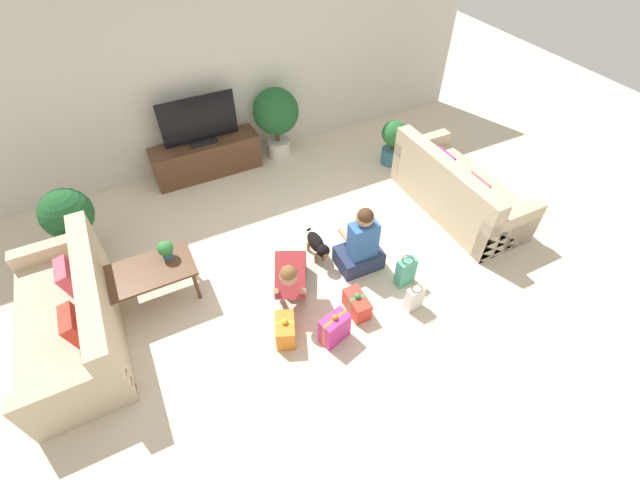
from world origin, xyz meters
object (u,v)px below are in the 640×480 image
tv (199,123)px  potted_plant_corner_right (393,140)px  person_sitting (361,246)px  sofa_left (74,320)px  tv_console (207,158)px  potted_plant_back_right (276,115)px  person_kneeling (292,275)px  gift_bag_a (405,272)px  potted_plant_corner_left (68,216)px  gift_box_c (334,328)px  gift_box_b (285,330)px  sofa_right (457,191)px  coffee_table (147,274)px  gift_bag_b (414,298)px  gift_box_a (357,304)px  dog (318,245)px  tabletop_plant (166,249)px

tv → potted_plant_corner_right: 2.87m
person_sitting → sofa_left: bearing=-6.2°
tv_console → potted_plant_back_right: 1.22m
potted_plant_back_right → person_kneeling: 2.87m
gift_bag_a → potted_plant_corner_left: bearing=145.7°
gift_box_c → gift_bag_a: (1.09, 0.30, 0.01)m
gift_bag_a → gift_box_b: bearing=-177.7°
sofa_left → tv: tv is taller
tv → potted_plant_corner_right: size_ratio=1.52×
sofa_right → gift_box_c: (-2.47, -1.10, -0.13)m
coffee_table → sofa_left: bearing=-167.5°
tv_console → gift_bag_a: size_ratio=3.97×
potted_plant_corner_left → person_kneeling: size_ratio=1.12×
person_kneeling → coffee_table: bearing=-177.9°
coffee_table → potted_plant_corner_right: size_ratio=1.42×
potted_plant_corner_left → gift_bag_b: potted_plant_corner_left is taller
potted_plant_back_right → person_sitting: 2.67m
gift_bag_b → gift_box_a: bearing=157.8°
person_kneeling → gift_bag_b: size_ratio=2.43×
potted_plant_back_right → sofa_right: bearing=-54.3°
sofa_left → gift_box_a: (2.74, -1.01, -0.18)m
tv → dog: 2.53m
sofa_left → dog: bearing=87.7°
potted_plant_back_right → gift_box_a: size_ratio=3.15×
tabletop_plant → person_sitting: bearing=-19.2°
sofa_left → tabletop_plant: sofa_left is taller
sofa_left → gift_box_c: (2.35, -1.21, -0.13)m
sofa_right → potted_plant_back_right: potted_plant_back_right is taller
sofa_right → gift_box_c: bearing=114.0°
dog → gift_bag_a: size_ratio=1.41×
sofa_left → gift_box_b: (1.90, -0.97, -0.17)m
dog → gift_box_a: dog is taller
tv → gift_bag_b: size_ratio=3.16×
tv → person_kneeling: size_ratio=1.30×
sofa_left → gift_bag_b: 3.56m
dog → gift_box_a: (0.03, -0.91, -0.11)m
sofa_right → gift_bag_b: (-1.50, -1.14, -0.14)m
potted_plant_corner_right → tabletop_plant: (-3.62, -0.96, 0.19)m
sofa_left → gift_bag_a: size_ratio=4.96×
tabletop_plant → coffee_table: bearing=-160.7°
potted_plant_back_right → person_sitting: potted_plant_back_right is taller
sofa_right → person_sitting: bearing=101.1°
dog → gift_bag_b: size_ratio=1.65×
gift_bag_b → tv_console: bearing=110.3°
potted_plant_corner_left → dog: potted_plant_corner_left is taller
tv_console → potted_plant_corner_right: 2.84m
person_kneeling → dog: bearing=63.5°
sofa_left → potted_plant_corner_right: sofa_left is taller
coffee_table → person_kneeling: 1.56m
potted_plant_back_right → tv_console: bearing=177.5°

